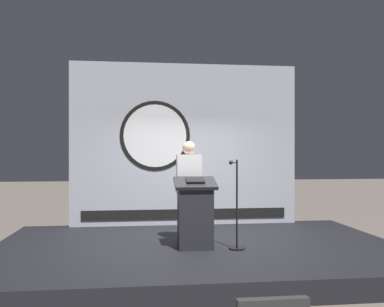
{
  "coord_description": "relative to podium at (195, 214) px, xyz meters",
  "views": [
    {
      "loc": [
        -0.88,
        -6.53,
        1.75
      ],
      "look_at": [
        -0.07,
        0.14,
        1.75
      ],
      "focal_mm": 38.68,
      "sensor_mm": 36.0,
      "label": 1
    }
  ],
  "objects": [
    {
      "name": "stage_platform",
      "position": [
        0.07,
        0.26,
        -0.67
      ],
      "size": [
        6.4,
        4.0,
        0.3
      ],
      "primitive_type": "cube",
      "color": "black",
      "rests_on": "ground"
    },
    {
      "name": "speaker_person",
      "position": [
        -0.04,
        0.48,
        0.32
      ],
      "size": [
        0.4,
        0.26,
        1.65
      ],
      "color": "black",
      "rests_on": "stage_platform"
    },
    {
      "name": "banner_display",
      "position": [
        0.04,
        2.1,
        1.1
      ],
      "size": [
        4.6,
        0.12,
        3.27
      ],
      "color": "#B2B7C1",
      "rests_on": "stage_platform"
    },
    {
      "name": "podium",
      "position": [
        0.0,
        0.0,
        0.0
      ],
      "size": [
        0.64,
        0.49,
        1.09
      ],
      "color": "#26262B",
      "rests_on": "stage_platform"
    },
    {
      "name": "ground_plane",
      "position": [
        0.07,
        0.26,
        -0.82
      ],
      "size": [
        40.0,
        40.0,
        0.0
      ],
      "primitive_type": "plane",
      "color": "#6B6056"
    },
    {
      "name": "microphone_stand",
      "position": [
        0.62,
        -0.09,
        -0.05
      ],
      "size": [
        0.24,
        0.57,
        1.36
      ],
      "color": "black",
      "rests_on": "stage_platform"
    }
  ]
}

